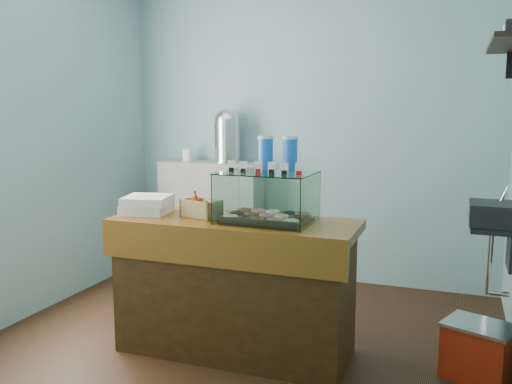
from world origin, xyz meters
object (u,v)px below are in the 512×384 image
at_px(display_case, 269,195).
at_px(coffee_urn, 227,134).
at_px(red_cooler, 478,351).
at_px(counter, 234,285).

bearing_deg(display_case, coffee_urn, 123.68).
bearing_deg(coffee_urn, red_cooler, -32.17).
distance_m(counter, coffee_urn, 1.96).
distance_m(coffee_urn, red_cooler, 2.90).
bearing_deg(display_case, counter, -169.34).
distance_m(counter, display_case, 0.65).
relative_size(counter, coffee_urn, 3.14).
distance_m(counter, red_cooler, 1.55).
bearing_deg(counter, display_case, 8.77).
relative_size(coffee_urn, red_cooler, 1.09).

